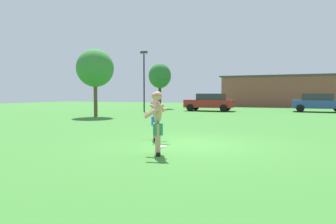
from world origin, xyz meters
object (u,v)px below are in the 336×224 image
(player_in_blue, at_px, (155,115))
(tree_left_field, at_px, (95,68))
(tree_right_field, at_px, (160,76))
(car_red_mid_lot, at_px, (210,102))
(frisbee, at_px, (161,147))
(player_with_cap, at_px, (157,120))
(lamp_post, at_px, (144,74))
(car_blue_near_post, at_px, (318,102))

(player_in_blue, bearing_deg, tree_left_field, 135.63)
(tree_right_field, bearing_deg, car_red_mid_lot, -23.77)
(frisbee, xyz_separation_m, tree_left_field, (-9.05, 9.30, 3.29))
(player_with_cap, bearing_deg, lamp_post, 118.10)
(frisbee, height_order, car_blue_near_post, car_blue_near_post)
(player_in_blue, bearing_deg, frisbee, -57.78)
(frisbee, bearing_deg, lamp_post, 118.66)
(player_in_blue, bearing_deg, lamp_post, 118.36)
(tree_left_field, relative_size, tree_right_field, 0.96)
(car_blue_near_post, bearing_deg, frisbee, -104.73)
(car_blue_near_post, distance_m, tree_right_field, 15.40)
(player_with_cap, xyz_separation_m, player_in_blue, (-1.09, 2.20, -0.05))
(car_red_mid_lot, xyz_separation_m, lamp_post, (-5.00, -3.21, 2.42))
(car_red_mid_lot, height_order, tree_right_field, tree_right_field)
(tree_right_field, bearing_deg, tree_left_field, -87.12)
(player_with_cap, distance_m, player_in_blue, 2.45)
(frisbee, bearing_deg, car_red_mid_lot, 100.60)
(player_with_cap, xyz_separation_m, tree_right_field, (-10.02, 22.53, 2.55))
(player_with_cap, distance_m, frisbee, 1.40)
(lamp_post, bearing_deg, tree_left_field, -94.86)
(frisbee, height_order, tree_right_field, tree_right_field)
(player_with_cap, height_order, car_red_mid_lot, player_with_cap)
(player_in_blue, height_order, lamp_post, lamp_post)
(player_with_cap, bearing_deg, tree_right_field, 113.98)
(player_in_blue, relative_size, car_red_mid_lot, 0.37)
(player_in_blue, height_order, car_red_mid_lot, player_in_blue)
(lamp_post, distance_m, tree_right_field, 6.03)
(player_with_cap, bearing_deg, car_red_mid_lot, 101.05)
(car_blue_near_post, relative_size, tree_left_field, 0.94)
(frisbee, bearing_deg, car_blue_near_post, 75.27)
(player_in_blue, bearing_deg, car_blue_near_post, 72.47)
(frisbee, relative_size, car_blue_near_post, 0.07)
(tree_left_field, bearing_deg, player_with_cap, -47.68)
(car_blue_near_post, bearing_deg, tree_right_field, 177.79)
(tree_left_field, xyz_separation_m, tree_right_field, (-0.61, 12.20, 0.14))
(car_blue_near_post, bearing_deg, player_with_cap, -103.20)
(frisbee, bearing_deg, tree_left_field, 134.21)
(player_in_blue, xyz_separation_m, frisbee, (0.74, -1.17, -0.83))
(car_blue_near_post, bearing_deg, player_in_blue, -107.53)
(player_with_cap, distance_m, tree_right_field, 24.79)
(car_red_mid_lot, xyz_separation_m, tree_left_field, (-5.53, -9.49, 2.48))
(frisbee, height_order, tree_left_field, tree_left_field)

